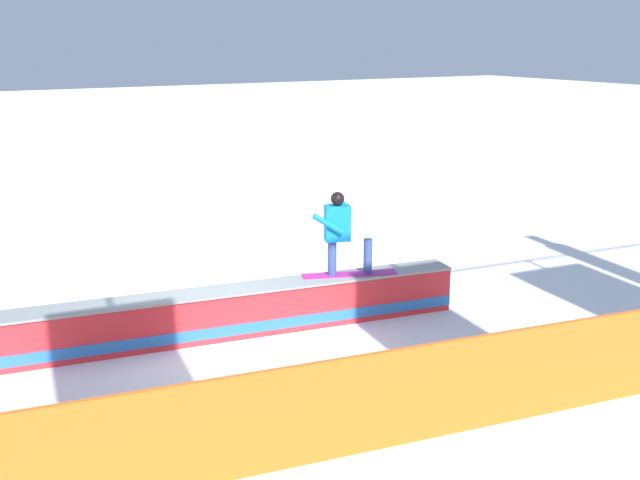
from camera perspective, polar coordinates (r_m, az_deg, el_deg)
The scene contains 4 objects.
ground_plane at distance 11.71m, azimuth -7.33°, elevation -7.44°, with size 120.00×120.00×0.00m, color white.
grind_box at distance 11.57m, azimuth -7.39°, elevation -5.84°, with size 7.74×1.75×0.77m.
snowboarder at distance 11.80m, azimuth 1.63°, elevation 0.70°, with size 1.58×0.79×1.40m.
safety_fence at distance 8.33m, azimuth 3.01°, elevation -12.75°, with size 8.52×0.06×1.20m, color orange.
Camera 1 is at (3.99, 10.02, 4.55)m, focal length 40.96 mm.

